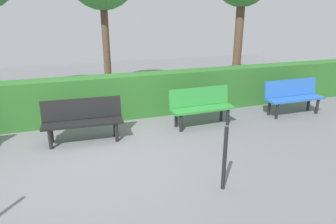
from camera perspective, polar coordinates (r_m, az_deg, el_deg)
ground_plane at (r=5.86m, az=-13.26°, el=-7.49°), size 19.73×19.73×0.00m
bench_blue at (r=8.22m, az=22.56°, el=2.94°), size 1.53×0.46×0.86m
bench_green at (r=6.88m, az=6.29°, el=1.32°), size 1.47×0.49×0.86m
bench_black at (r=6.25m, az=-15.83°, el=-1.16°), size 1.58×0.53×0.86m
hedge_row at (r=7.46m, az=-6.36°, el=3.13°), size 15.73×0.51×1.06m
railing_post_mid at (r=4.50m, az=10.66°, el=-8.69°), size 0.06×0.06×1.00m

